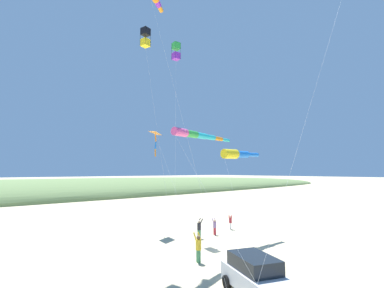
# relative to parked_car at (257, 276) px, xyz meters

# --- Properties ---
(ground_plane) EXTENTS (600.00, 600.00, 0.00)m
(ground_plane) POSITION_rel_parked_car_xyz_m (-6.11, 4.75, -0.95)
(ground_plane) COLOR #C6B58C
(dune_ridge_grassy) EXTENTS (28.00, 240.00, 8.45)m
(dune_ridge_grassy) POSITION_rel_parked_car_xyz_m (-61.11, 4.75, -0.95)
(dune_ridge_grassy) COLOR #6B844C
(dune_ridge_grassy) RESTS_ON ground_plane
(parked_car) EXTENTS (4.68, 3.25, 1.85)m
(parked_car) POSITION_rel_parked_car_xyz_m (0.00, 0.00, 0.00)
(parked_car) COLOR silver
(parked_car) RESTS_ON ground_plane
(person_adult_flyer) EXTENTS (0.62, 0.50, 1.89)m
(person_adult_flyer) POSITION_rel_parked_car_xyz_m (-5.52, 1.14, 0.08)
(person_adult_flyer) COLOR #3D7F51
(person_adult_flyer) RESTS_ON ground_plane
(person_child_green_jacket) EXTENTS (0.51, 0.42, 1.54)m
(person_child_green_jacket) POSITION_rel_parked_car_xyz_m (-10.41, 7.50, -0.12)
(person_child_green_jacket) COLOR #B72833
(person_child_green_jacket) RESTS_ON ground_plane
(person_child_grey_jacket) EXTENTS (0.40, 0.51, 1.72)m
(person_child_grey_jacket) POSITION_rel_parked_car_xyz_m (-10.33, 5.47, -0.01)
(person_child_grey_jacket) COLOR #3D7F51
(person_child_grey_jacket) RESTS_ON ground_plane
(person_bystander_far) EXTENTS (0.51, 0.53, 1.47)m
(person_bystander_far) POSITION_rel_parked_car_xyz_m (-11.15, 10.50, -0.15)
(person_bystander_far) COLOR silver
(person_bystander_far) RESTS_ON ground_plane
(kite_windsock_purple_drifting) EXTENTS (10.08, 8.24, 8.84)m
(kite_windsock_purple_drifting) POSITION_rel_parked_car_xyz_m (-6.64, 2.09, 7.62)
(kite_windsock_purple_drifting) COLOR #EF4C93
(kite_windsock_purple_drifting) RESTS_ON ground_plane
(kite_box_long_streamer_left) EXTENTS (6.16, 1.37, 17.32)m
(kite_box_long_streamer_left) POSITION_rel_parked_car_xyz_m (-9.99, -0.50, 15.59)
(kite_box_long_streamer_left) COLOR black
(kite_box_long_streamer_left) RESTS_ON ground_plane
(kite_box_long_streamer_right) EXTENTS (8.05, 6.11, 19.95)m
(kite_box_long_streamer_right) POSITION_rel_parked_car_xyz_m (-14.78, 6.11, 18.04)
(kite_box_long_streamer_right) COLOR green
(kite_box_long_streamer_right) RESTS_ON ground_plane
(kite_windsock_white_trailing) EXTENTS (6.07, 8.17, 7.89)m
(kite_windsock_white_trailing) POSITION_rel_parked_car_xyz_m (-7.98, 7.92, 6.52)
(kite_windsock_white_trailing) COLOR yellow
(kite_windsock_white_trailing) RESTS_ON ground_plane
(kite_delta_checkered_midright) EXTENTS (9.49, 2.62, 10.22)m
(kite_delta_checkered_midright) POSITION_rel_parked_car_xyz_m (-15.63, 4.15, 8.89)
(kite_delta_checkered_midright) COLOR orange
(kite_delta_checkered_midright) RESTS_ON ground_plane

